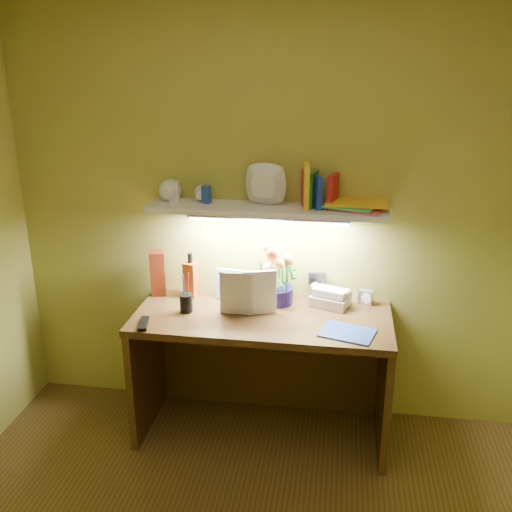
{
  "coord_description": "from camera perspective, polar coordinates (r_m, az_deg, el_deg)",
  "views": [
    {
      "loc": [
        0.4,
        -1.59,
        2.08
      ],
      "look_at": [
        -0.06,
        1.35,
        1.04
      ],
      "focal_mm": 40.0,
      "sensor_mm": 36.0,
      "label": 1
    }
  ],
  "objects": [
    {
      "name": "whisky_box",
      "position": [
        3.39,
        -9.79,
        -1.68
      ],
      "size": [
        0.11,
        0.11,
        0.27
      ],
      "primitive_type": "cube",
      "rotation": [
        0.0,
        0.0,
        0.28
      ],
      "color": "#631F0A",
      "rests_on": "desk"
    },
    {
      "name": "blue_folder",
      "position": [
        2.96,
        9.12,
        -7.58
      ],
      "size": [
        0.31,
        0.26,
        0.01
      ],
      "primitive_type": "cube",
      "rotation": [
        0.0,
        0.0,
        -0.28
      ],
      "color": "#2143AB",
      "rests_on": "desk"
    },
    {
      "name": "tv_remote",
      "position": [
        3.07,
        -11.14,
        -6.64
      ],
      "size": [
        0.08,
        0.16,
        0.02
      ],
      "primitive_type": "cube",
      "rotation": [
        0.0,
        0.0,
        0.23
      ],
      "color": "black",
      "rests_on": "desk"
    },
    {
      "name": "pen_cup",
      "position": [
        3.15,
        -7.02,
        -4.11
      ],
      "size": [
        0.09,
        0.09,
        0.17
      ],
      "primitive_type": "cylinder",
      "rotation": [
        0.0,
        0.0,
        -0.43
      ],
      "color": "black",
      "rests_on": "desk"
    },
    {
      "name": "art_card",
      "position": [
        3.3,
        -2.49,
        -2.84
      ],
      "size": [
        0.18,
        0.05,
        0.18
      ],
      "primitive_type": null,
      "rotation": [
        0.0,
        0.0,
        -0.1
      ],
      "color": "white",
      "rests_on": "desk"
    },
    {
      "name": "whisky_bottle",
      "position": [
        3.34,
        -6.54,
        -1.88
      ],
      "size": [
        0.09,
        0.09,
        0.26
      ],
      "primitive_type": null,
      "rotation": [
        0.0,
        0.0,
        -0.23
      ],
      "color": "#A64215",
      "rests_on": "desk"
    },
    {
      "name": "desk_book_b",
      "position": [
        3.08,
        -1.35,
        -3.76
      ],
      "size": [
        0.18,
        0.06,
        0.25
      ],
      "primitive_type": "imported",
      "rotation": [
        0.0,
        0.0,
        0.25
      ],
      "color": "white",
      "rests_on": "desk"
    },
    {
      "name": "desk",
      "position": [
        3.3,
        0.59,
        -11.84
      ],
      "size": [
        1.4,
        0.6,
        0.75
      ],
      "primitive_type": "cube",
      "color": "#3C1E10",
      "rests_on": "ground"
    },
    {
      "name": "flower_bouquet",
      "position": [
        3.22,
        2.11,
        -1.94
      ],
      "size": [
        0.21,
        0.21,
        0.33
      ],
      "primitive_type": null,
      "rotation": [
        0.0,
        0.0,
        0.0
      ],
      "color": "#100B3A",
      "rests_on": "desk"
    },
    {
      "name": "telephone",
      "position": [
        3.24,
        7.5,
        -3.94
      ],
      "size": [
        0.24,
        0.21,
        0.12
      ],
      "primitive_type": null,
      "rotation": [
        0.0,
        0.0,
        -0.32
      ],
      "color": "beige",
      "rests_on": "desk"
    },
    {
      "name": "desk_clock",
      "position": [
        3.3,
        10.93,
        -4.05
      ],
      "size": [
        0.09,
        0.07,
        0.08
      ],
      "primitive_type": "cube",
      "rotation": [
        0.0,
        0.0,
        -0.37
      ],
      "color": "silver",
      "rests_on": "desk"
    },
    {
      "name": "desk_book_a",
      "position": [
        3.11,
        -3.65,
        -3.63
      ],
      "size": [
        0.18,
        0.04,
        0.24
      ],
      "primitive_type": "imported",
      "rotation": [
        0.0,
        0.0,
        -0.08
      ],
      "color": "beige",
      "rests_on": "desk"
    },
    {
      "name": "wall_shelf",
      "position": [
        3.09,
        1.71,
        5.35
      ],
      "size": [
        1.3,
        0.31,
        0.27
      ],
      "color": "white",
      "rests_on": "ground"
    }
  ]
}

